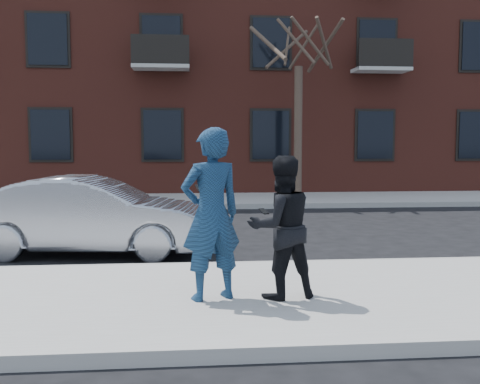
{
  "coord_description": "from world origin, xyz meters",
  "views": [
    {
      "loc": [
        1.0,
        -6.82,
        1.99
      ],
      "look_at": [
        1.66,
        0.4,
        1.33
      ],
      "focal_mm": 42.0,
      "sensor_mm": 36.0,
      "label": 1
    }
  ],
  "objects": [
    {
      "name": "far_curb",
      "position": [
        0.0,
        9.45,
        0.07
      ],
      "size": [
        50.0,
        0.1,
        0.15
      ],
      "primitive_type": "cube",
      "color": "#999691",
      "rests_on": "ground"
    },
    {
      "name": "far_sidewalk",
      "position": [
        0.0,
        11.25,
        0.07
      ],
      "size": [
        50.0,
        3.5,
        0.15
      ],
      "primitive_type": "cube",
      "color": "#9B9892",
      "rests_on": "ground"
    },
    {
      "name": "near_sidewalk",
      "position": [
        0.0,
        -0.25,
        0.07
      ],
      "size": [
        50.0,
        3.5,
        0.15
      ],
      "primitive_type": "cube",
      "color": "#9B9892",
      "rests_on": "ground"
    },
    {
      "name": "apartment_building",
      "position": [
        2.0,
        18.0,
        6.16
      ],
      "size": [
        24.3,
        10.3,
        12.3
      ],
      "color": "maroon",
      "rests_on": "ground"
    },
    {
      "name": "street_tree",
      "position": [
        4.5,
        11.0,
        5.52
      ],
      "size": [
        3.6,
        3.6,
        6.8
      ],
      "color": "#35291F",
      "rests_on": "far_sidewalk"
    },
    {
      "name": "near_curb",
      "position": [
        0.0,
        1.55,
        0.07
      ],
      "size": [
        50.0,
        0.1,
        0.15
      ],
      "primitive_type": "cube",
      "color": "#999691",
      "rests_on": "ground"
    },
    {
      "name": "ground",
      "position": [
        0.0,
        0.0,
        0.0
      ],
      "size": [
        100.0,
        100.0,
        0.0
      ],
      "primitive_type": "plane",
      "color": "black",
      "rests_on": "ground"
    },
    {
      "name": "man_hoodie",
      "position": [
        1.25,
        -0.41,
        1.15
      ],
      "size": [
        0.85,
        0.71,
        1.99
      ],
      "rotation": [
        0.0,
        0.0,
        3.51
      ],
      "color": "navy",
      "rests_on": "near_sidewalk"
    },
    {
      "name": "silver_sedan",
      "position": [
        -0.69,
        3.06,
        0.69
      ],
      "size": [
        4.3,
        1.93,
        1.37
      ],
      "primitive_type": "imported",
      "rotation": [
        0.0,
        0.0,
        1.45
      ],
      "color": "#999BA3",
      "rests_on": "ground"
    },
    {
      "name": "man_peacoat",
      "position": [
        2.07,
        -0.41,
        0.99
      ],
      "size": [
        0.94,
        0.8,
        1.67
      ],
      "rotation": [
        0.0,
        0.0,
        3.38
      ],
      "color": "black",
      "rests_on": "near_sidewalk"
    }
  ]
}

